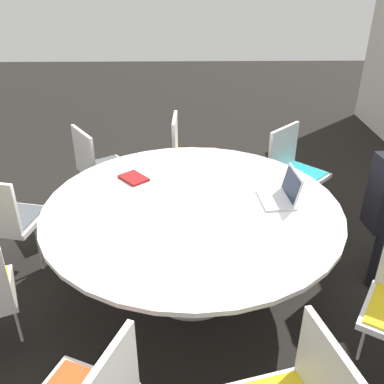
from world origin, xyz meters
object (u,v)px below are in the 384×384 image
Objects in this scene: laptop at (283,193)px; handbag at (129,184)px; chair_4 at (5,216)px; chair_2 at (188,151)px; chair_1 at (293,167)px; spiral_notebook at (134,178)px; chair_3 at (99,164)px.

laptop is 0.86× the size of handbag.
chair_4 is 1.47m from handbag.
chair_2 is at bearing 52.65° from chair_4.
chair_1 reaches higher than spiral_notebook.
laptop is (0.97, -0.32, 0.26)m from chair_1.
chair_4 is (1.16, -1.36, 0.00)m from chair_2.
spiral_notebook is at bearing -4.86° from chair_3.
spiral_notebook is at bearing -20.27° from chair_2.
chair_1 is 2.44m from chair_4.
handbag is at bearing 111.77° from chair_3.
spiral_notebook is (0.64, -1.37, 0.22)m from chair_1.
handbag is at bearing -59.44° from chair_1.
spiral_notebook is (0.72, 0.40, 0.22)m from chair_3.
spiral_notebook is at bearing 21.90° from chair_4.
chair_3 is 1.04m from chair_4.
laptop is at bearing 26.81° from chair_1.
chair_1 is at bearing 156.71° from laptop.
chair_1 and chair_3 have the same top height.
laptop is 1.09m from spiral_notebook.
chair_4 is at bearing -99.78° from laptop.
chair_4 is at bearing -32.04° from handbag.
chair_2 is 0.87m from chair_3.
chair_1 is 1.00× the size of chair_4.
chair_1 reaches higher than handbag.
chair_2 is 1.11m from spiral_notebook.
chair_3 is 3.34× the size of spiral_notebook.
handbag is (-1.21, 0.76, -0.37)m from chair_4.
chair_2 is 1.00× the size of chair_3.
chair_3 is (-0.09, -1.77, 0.00)m from chair_1.
chair_1 and chair_2 have the same top height.
chair_2 is at bearing 157.37° from spiral_notebook.
chair_2 and chair_3 have the same top height.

